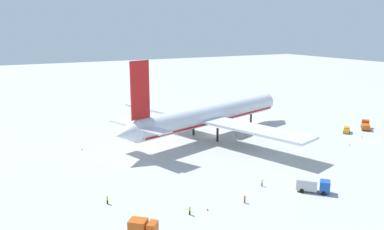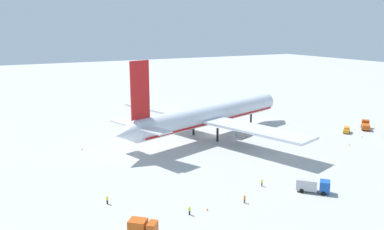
% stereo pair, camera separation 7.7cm
% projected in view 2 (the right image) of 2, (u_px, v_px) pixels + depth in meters
% --- Properties ---
extents(ground_plane, '(600.00, 600.00, 0.00)m').
position_uv_depth(ground_plane, '(211.00, 136.00, 127.10)').
color(ground_plane, '#B2B2AD').
extents(airliner, '(71.47, 72.14, 26.26)m').
position_uv_depth(airliner, '(209.00, 115.00, 124.58)').
color(airliner, silver).
rests_on(airliner, ground).
extents(service_truck_1, '(5.13, 4.91, 2.88)m').
position_uv_depth(service_truck_1, '(142.00, 227.00, 66.00)').
color(service_truck_1, '#BF4C14').
rests_on(service_truck_1, ground).
extents(service_truck_2, '(6.56, 6.71, 2.78)m').
position_uv_depth(service_truck_2, '(313.00, 185.00, 83.83)').
color(service_truck_2, '#194CA5').
rests_on(service_truck_2, ground).
extents(service_truck_3, '(6.52, 6.20, 2.85)m').
position_uv_depth(service_truck_3, '(366.00, 125.00, 135.80)').
color(service_truck_3, '#BF4C14').
rests_on(service_truck_3, ground).
extents(service_van, '(4.63, 4.21, 1.97)m').
position_uv_depth(service_van, '(347.00, 130.00, 131.21)').
color(service_van, orange).
rests_on(service_van, ground).
extents(baggage_cart_0, '(3.04, 1.91, 0.40)m').
position_uv_depth(baggage_cart_0, '(263.00, 102.00, 184.11)').
color(baggage_cart_0, '#26598C').
rests_on(baggage_cart_0, ground).
extents(ground_worker_0, '(0.57, 0.57, 1.76)m').
position_uv_depth(ground_worker_0, '(107.00, 200.00, 78.19)').
color(ground_worker_0, black).
rests_on(ground_worker_0, ground).
extents(ground_worker_1, '(0.53, 0.53, 1.74)m').
position_uv_depth(ground_worker_1, '(190.00, 210.00, 73.64)').
color(ground_worker_1, black).
rests_on(ground_worker_1, ground).
extents(ground_worker_2, '(0.57, 0.57, 1.63)m').
position_uv_depth(ground_worker_2, '(262.00, 183.00, 86.97)').
color(ground_worker_2, '#3F3F47').
rests_on(ground_worker_2, ground).
extents(ground_worker_4, '(0.54, 0.54, 1.68)m').
position_uv_depth(ground_worker_4, '(245.00, 199.00, 78.66)').
color(ground_worker_4, '#3F3F47').
rests_on(ground_worker_4, ground).
extents(traffic_cone_0, '(0.36, 0.36, 0.55)m').
position_uv_depth(traffic_cone_0, '(262.00, 111.00, 164.03)').
color(traffic_cone_0, orange).
rests_on(traffic_cone_0, ground).
extents(traffic_cone_1, '(0.36, 0.36, 0.55)m').
position_uv_depth(traffic_cone_1, '(207.00, 209.00, 75.50)').
color(traffic_cone_1, orange).
rests_on(traffic_cone_1, ground).
extents(traffic_cone_2, '(0.36, 0.36, 0.55)m').
position_uv_depth(traffic_cone_2, '(362.00, 137.00, 125.73)').
color(traffic_cone_2, orange).
rests_on(traffic_cone_2, ground).
extents(traffic_cone_3, '(0.36, 0.36, 0.55)m').
position_uv_depth(traffic_cone_3, '(349.00, 145.00, 117.12)').
color(traffic_cone_3, orange).
rests_on(traffic_cone_3, ground).
extents(traffic_cone_4, '(0.36, 0.36, 0.55)m').
position_uv_depth(traffic_cone_4, '(82.00, 149.00, 112.92)').
color(traffic_cone_4, orange).
rests_on(traffic_cone_4, ground).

